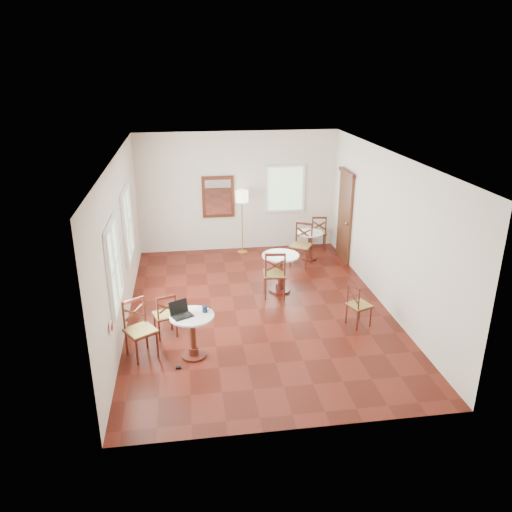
{
  "coord_description": "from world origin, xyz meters",
  "views": [
    {
      "loc": [
        -1.3,
        -8.69,
        4.51
      ],
      "look_at": [
        0.0,
        0.3,
        1.0
      ],
      "focal_mm": 35.04,
      "sensor_mm": 36.0,
      "label": 1
    }
  ],
  "objects_px": {
    "chair_mid_b": "(358,305)",
    "mouse": "(190,315)",
    "cafe_table_near": "(193,331)",
    "chair_back_b": "(301,245)",
    "floor_lamp": "(242,200)",
    "chair_near_a": "(165,315)",
    "chair_mid_a": "(275,274)",
    "chair_back_a": "(318,232)",
    "cafe_table_back": "(310,243)",
    "cafe_table_mid": "(280,269)",
    "chair_near_b": "(140,329)",
    "laptop": "(181,312)",
    "water_glass": "(187,316)",
    "power_adapter": "(178,367)",
    "navy_mug": "(205,309)"
  },
  "relations": [
    {
      "from": "chair_mid_b",
      "to": "mouse",
      "type": "height_order",
      "value": "chair_mid_b"
    },
    {
      "from": "cafe_table_near",
      "to": "chair_back_b",
      "type": "relative_size",
      "value": 0.75
    },
    {
      "from": "floor_lamp",
      "to": "chair_near_a",
      "type": "bearing_deg",
      "value": -114.86
    },
    {
      "from": "chair_near_a",
      "to": "floor_lamp",
      "type": "distance_m",
      "value": 4.45
    },
    {
      "from": "chair_near_a",
      "to": "mouse",
      "type": "bearing_deg",
      "value": 101.87
    },
    {
      "from": "chair_back_b",
      "to": "mouse",
      "type": "bearing_deg",
      "value": -93.96
    },
    {
      "from": "chair_mid_a",
      "to": "chair_back_a",
      "type": "height_order",
      "value": "chair_mid_a"
    },
    {
      "from": "cafe_table_back",
      "to": "floor_lamp",
      "type": "xyz_separation_m",
      "value": [
        -1.57,
        0.67,
        0.94
      ]
    },
    {
      "from": "cafe_table_mid",
      "to": "chair_back_a",
      "type": "xyz_separation_m",
      "value": [
        1.47,
        2.43,
        -0.06
      ]
    },
    {
      "from": "chair_mid_a",
      "to": "chair_near_a",
      "type": "bearing_deg",
      "value": 37.27
    },
    {
      "from": "chair_near_b",
      "to": "floor_lamp",
      "type": "xyz_separation_m",
      "value": [
        2.21,
        4.53,
        0.88
      ]
    },
    {
      "from": "chair_mid_a",
      "to": "laptop",
      "type": "height_order",
      "value": "chair_mid_a"
    },
    {
      "from": "chair_mid_b",
      "to": "chair_back_b",
      "type": "relative_size",
      "value": 0.82
    },
    {
      "from": "water_glass",
      "to": "chair_mid_b",
      "type": "bearing_deg",
      "value": 13.46
    },
    {
      "from": "chair_back_a",
      "to": "chair_back_b",
      "type": "xyz_separation_m",
      "value": [
        -0.69,
        -1.05,
        0.06
      ]
    },
    {
      "from": "chair_mid_a",
      "to": "chair_mid_b",
      "type": "height_order",
      "value": "chair_mid_a"
    },
    {
      "from": "cafe_table_back",
      "to": "chair_near_b",
      "type": "bearing_deg",
      "value": -134.45
    },
    {
      "from": "cafe_table_near",
      "to": "laptop",
      "type": "xyz_separation_m",
      "value": [
        -0.18,
        0.03,
        0.35
      ]
    },
    {
      "from": "cafe_table_back",
      "to": "water_glass",
      "type": "xyz_separation_m",
      "value": [
        -3.01,
        -4.12,
        0.38
      ]
    },
    {
      "from": "chair_near_a",
      "to": "laptop",
      "type": "distance_m",
      "value": 0.87
    },
    {
      "from": "chair_near_b",
      "to": "cafe_table_mid",
      "type": "bearing_deg",
      "value": 6.59
    },
    {
      "from": "cafe_table_mid",
      "to": "chair_back_b",
      "type": "distance_m",
      "value": 1.58
    },
    {
      "from": "cafe_table_back",
      "to": "power_adapter",
      "type": "distance_m",
      "value": 5.4
    },
    {
      "from": "chair_back_a",
      "to": "chair_back_b",
      "type": "distance_m",
      "value": 1.26
    },
    {
      "from": "chair_mid_b",
      "to": "floor_lamp",
      "type": "distance_m",
      "value": 4.48
    },
    {
      "from": "chair_mid_b",
      "to": "floor_lamp",
      "type": "bearing_deg",
      "value": 1.8
    },
    {
      "from": "chair_back_b",
      "to": "chair_near_b",
      "type": "bearing_deg",
      "value": -102.96
    },
    {
      "from": "chair_near_a",
      "to": "chair_mid_a",
      "type": "relative_size",
      "value": 0.82
    },
    {
      "from": "cafe_table_mid",
      "to": "floor_lamp",
      "type": "relative_size",
      "value": 0.51
    },
    {
      "from": "navy_mug",
      "to": "chair_near_b",
      "type": "bearing_deg",
      "value": 176.66
    },
    {
      "from": "chair_near_b",
      "to": "chair_mid_a",
      "type": "height_order",
      "value": "chair_mid_a"
    },
    {
      "from": "chair_near_a",
      "to": "chair_mid_a",
      "type": "xyz_separation_m",
      "value": [
        2.18,
        1.31,
        0.09
      ]
    },
    {
      "from": "cafe_table_back",
      "to": "power_adapter",
      "type": "bearing_deg",
      "value": -126.38
    },
    {
      "from": "power_adapter",
      "to": "chair_back_b",
      "type": "bearing_deg",
      "value": 53.95
    },
    {
      "from": "chair_back_a",
      "to": "laptop",
      "type": "xyz_separation_m",
      "value": [
        -3.52,
        -4.7,
        0.37
      ]
    },
    {
      "from": "chair_mid_b",
      "to": "chair_back_a",
      "type": "xyz_separation_m",
      "value": [
        0.34,
        4.1,
        0.04
      ]
    },
    {
      "from": "chair_near_a",
      "to": "floor_lamp",
      "type": "bearing_deg",
      "value": -132.35
    },
    {
      "from": "cafe_table_back",
      "to": "navy_mug",
      "type": "relative_size",
      "value": 5.33
    },
    {
      "from": "cafe_table_mid",
      "to": "mouse",
      "type": "bearing_deg",
      "value": -129.24
    },
    {
      "from": "cafe_table_near",
      "to": "cafe_table_mid",
      "type": "height_order",
      "value": "cafe_table_mid"
    },
    {
      "from": "chair_mid_a",
      "to": "navy_mug",
      "type": "relative_size",
      "value": 7.77
    },
    {
      "from": "floor_lamp",
      "to": "power_adapter",
      "type": "distance_m",
      "value": 5.43
    },
    {
      "from": "cafe_table_mid",
      "to": "laptop",
      "type": "relative_size",
      "value": 2.04
    },
    {
      "from": "chair_back_a",
      "to": "navy_mug",
      "type": "distance_m",
      "value": 5.61
    },
    {
      "from": "chair_mid_b",
      "to": "laptop",
      "type": "xyz_separation_m",
      "value": [
        -3.18,
        -0.6,
        0.4
      ]
    },
    {
      "from": "navy_mug",
      "to": "water_glass",
      "type": "xyz_separation_m",
      "value": [
        -0.29,
        -0.2,
        -0.0
      ]
    },
    {
      "from": "chair_back_b",
      "to": "mouse",
      "type": "relative_size",
      "value": 12.25
    },
    {
      "from": "cafe_table_near",
      "to": "navy_mug",
      "type": "relative_size",
      "value": 5.84
    },
    {
      "from": "mouse",
      "to": "power_adapter",
      "type": "relative_size",
      "value": 0.97
    },
    {
      "from": "cafe_table_mid",
      "to": "water_glass",
      "type": "relative_size",
      "value": 8.05
    }
  ]
}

